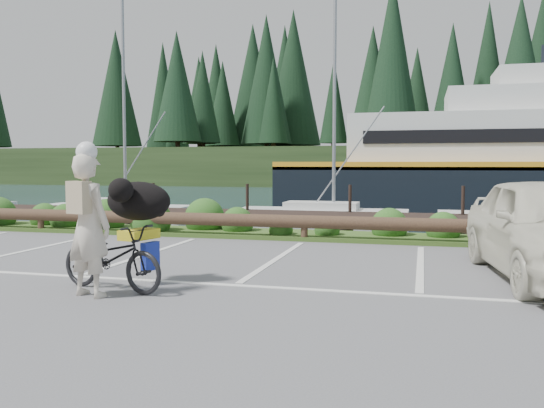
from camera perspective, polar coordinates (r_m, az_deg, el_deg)
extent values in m
plane|color=#565659|center=(8.86, -2.79, -7.56)|extent=(72.00, 72.00, 0.00)
plane|color=#1A323F|center=(56.42, 12.06, 0.89)|extent=(160.00, 160.00, 0.00)
cube|color=#3D5B21|center=(13.94, 3.79, -3.12)|extent=(34.00, 1.60, 0.10)
imported|color=black|center=(8.40, -15.61, -5.10)|extent=(1.88, 1.03, 0.94)
imported|color=beige|center=(8.04, -17.74, -2.03)|extent=(0.79, 0.61, 1.91)
ellipsoid|color=black|center=(8.73, -13.08, 0.29)|extent=(0.72, 1.09, 0.58)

